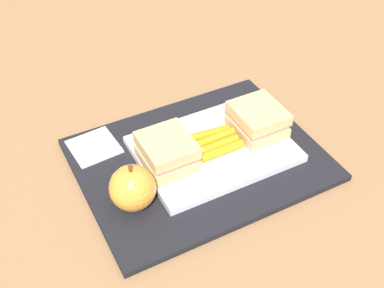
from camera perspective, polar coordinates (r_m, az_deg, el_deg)
ground_plane at (r=0.76m, az=0.83°, el=-2.05°), size 2.40×2.40×0.00m
lunchbag_mat at (r=0.76m, az=0.84°, el=-1.78°), size 0.36×0.28×0.01m
food_tray at (r=0.76m, az=2.50°, el=-0.57°), size 0.23×0.17×0.01m
sandwich_half_left at (r=0.78m, az=7.58°, el=2.78°), size 0.07×0.08×0.04m
sandwich_half_right at (r=0.71m, az=-2.87°, el=-0.90°), size 0.07×0.08×0.04m
carrot_sticks_bundle at (r=0.75m, az=2.57°, el=0.16°), size 0.08×0.06×0.02m
apple at (r=0.67m, az=-6.87°, el=-5.06°), size 0.06×0.06×0.08m
paper_napkin at (r=0.78m, az=-11.23°, el=-0.31°), size 0.08×0.08×0.00m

